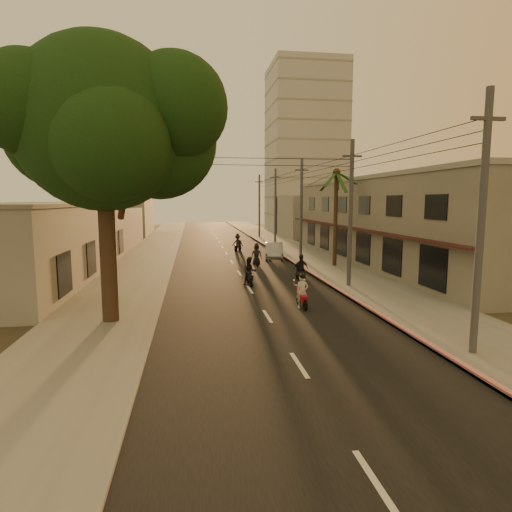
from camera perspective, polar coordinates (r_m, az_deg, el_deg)
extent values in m
plane|color=#383023|center=(18.19, 2.63, -9.73)|extent=(160.00, 160.00, 0.00)
cube|color=black|center=(37.59, -3.23, -0.78)|extent=(10.00, 140.00, 0.02)
cube|color=slate|center=(38.98, 7.81, -0.47)|extent=(5.00, 140.00, 0.12)
cube|color=slate|center=(37.66, -14.67, -0.92)|extent=(5.00, 140.00, 0.12)
cube|color=red|center=(33.57, 6.26, -1.64)|extent=(0.20, 60.00, 0.20)
cube|color=gray|center=(39.16, 17.93, 4.34)|extent=(8.00, 34.00, 7.00)
cube|color=gray|center=(39.16, 18.14, 9.67)|extent=(8.20, 34.20, 0.30)
cube|color=#3A1817|center=(37.48, 11.99, 3.80)|extent=(0.80, 34.00, 0.12)
cube|color=gray|center=(32.95, -27.26, 1.61)|extent=(8.00, 24.00, 5.00)
cube|color=gray|center=(32.82, -27.53, 6.13)|extent=(8.20, 24.20, 0.20)
cube|color=#B7B5B2|center=(76.07, 6.54, 13.89)|extent=(12.00, 12.00, 28.00)
cylinder|color=black|center=(19.54, -19.11, 0.07)|extent=(0.70, 0.70, 6.00)
cylinder|color=black|center=(19.67, -16.95, 8.96)|extent=(1.22, 2.17, 3.04)
cylinder|color=black|center=(19.24, -21.46, 9.41)|extent=(1.31, 1.49, 2.73)
sphere|color=black|center=(19.65, -19.81, 16.19)|extent=(7.20, 7.20, 7.20)
sphere|color=black|center=(20.28, -12.86, 14.72)|extent=(5.20, 5.20, 5.20)
sphere|color=black|center=(20.78, -24.36, 14.63)|extent=(4.80, 4.80, 4.80)
sphere|color=black|center=(17.66, -18.88, 14.31)|extent=(4.60, 4.60, 4.60)
sphere|color=black|center=(18.96, -10.79, 18.98)|extent=(4.40, 4.40, 4.40)
sphere|color=black|center=(19.19, -28.00, 17.51)|extent=(4.00, 4.00, 4.00)
sphere|color=black|center=(22.00, -15.44, 18.27)|extent=(4.40, 4.40, 4.40)
cylinder|color=black|center=(34.99, 10.54, 4.74)|extent=(0.32, 0.32, 7.60)
sphere|color=black|center=(35.03, 10.69, 10.96)|extent=(0.60, 0.60, 0.60)
cylinder|color=#38383A|center=(16.21, 27.80, 3.52)|extent=(0.26, 0.26, 9.00)
cube|color=#38383A|center=(16.40, 28.56, 15.80)|extent=(1.20, 0.12, 0.12)
cylinder|color=#38383A|center=(26.83, 12.49, 5.41)|extent=(0.26, 0.26, 9.00)
cube|color=#38383A|center=(26.95, 12.70, 12.86)|extent=(1.20, 0.12, 0.12)
cylinder|color=#38383A|center=(38.28, 6.05, 6.09)|extent=(0.26, 0.26, 9.00)
cube|color=#38383A|center=(38.36, 6.12, 11.32)|extent=(1.20, 0.12, 0.12)
cylinder|color=#38383A|center=(49.99, 2.59, 6.43)|extent=(0.26, 0.26, 9.00)
cube|color=#38383A|center=(50.05, 2.62, 10.43)|extent=(1.20, 0.12, 0.12)
cylinder|color=#38383A|center=(61.80, 0.45, 6.62)|extent=(0.26, 0.26, 9.00)
cube|color=#38383A|center=(61.86, 0.45, 9.86)|extent=(1.20, 0.12, 0.12)
cube|color=gray|center=(64.48, 7.20, 5.26)|extent=(8.00, 14.00, 6.00)
cube|color=gray|center=(52.24, -20.23, 3.49)|extent=(8.00, 14.00, 4.40)
cube|color=gray|center=(69.89, -17.29, 5.56)|extent=(8.00, 14.00, 7.00)
cylinder|color=black|center=(22.32, 5.69, -5.78)|extent=(0.11, 0.56, 0.56)
cylinder|color=black|center=(21.15, 6.58, -6.53)|extent=(0.11, 0.56, 0.56)
cube|color=maroon|center=(21.60, 6.18, -5.49)|extent=(0.30, 1.11, 0.30)
cube|color=maroon|center=(22.04, 5.84, -4.83)|extent=(0.30, 0.10, 0.60)
cylinder|color=silver|center=(22.08, 5.77, -3.87)|extent=(0.55, 0.05, 0.04)
imported|color=beige|center=(21.54, 6.20, -4.74)|extent=(0.63, 0.42, 1.68)
sphere|color=black|center=(21.38, 6.22, -2.66)|extent=(0.30, 0.30, 0.30)
sphere|color=silver|center=(21.94, 5.08, -3.27)|extent=(0.12, 0.12, 0.12)
sphere|color=silver|center=(22.09, 6.50, -3.22)|extent=(0.12, 0.12, 0.12)
cylinder|color=black|center=(27.92, -1.09, -3.05)|extent=(0.12, 0.58, 0.58)
cylinder|color=black|center=(26.66, -0.65, -3.55)|extent=(0.12, 0.58, 0.58)
cube|color=black|center=(27.16, -0.85, -2.74)|extent=(0.32, 1.15, 0.31)
cube|color=black|center=(27.64, -1.02, -2.24)|extent=(0.31, 0.11, 0.62)
cylinder|color=silver|center=(27.70, -1.07, -1.45)|extent=(0.57, 0.06, 0.04)
imported|color=black|center=(27.11, -0.85, -2.12)|extent=(0.88, 0.71, 1.74)
sphere|color=black|center=(26.99, -0.86, -0.40)|extent=(0.31, 0.31, 0.31)
cylinder|color=black|center=(29.30, 5.55, -2.58)|extent=(0.14, 0.58, 0.58)
cylinder|color=black|center=(28.10, 6.37, -3.03)|extent=(0.14, 0.58, 0.58)
cube|color=black|center=(28.58, 6.01, -2.28)|extent=(0.37, 1.15, 0.31)
cube|color=black|center=(29.04, 5.69, -1.81)|extent=(0.32, 0.12, 0.62)
cylinder|color=silver|center=(29.10, 5.62, -1.07)|extent=(0.57, 0.08, 0.04)
imported|color=black|center=(28.53, 6.02, -1.68)|extent=(1.08, 0.56, 1.74)
sphere|color=black|center=(28.41, 6.04, -0.05)|extent=(0.31, 0.31, 0.31)
cylinder|color=black|center=(35.95, -0.02, -0.68)|extent=(0.15, 0.60, 0.59)
cylinder|color=black|center=(34.64, 0.12, -0.99)|extent=(0.15, 0.60, 0.59)
cube|color=black|center=(35.17, 0.06, -0.39)|extent=(0.39, 1.19, 0.32)
cube|color=black|center=(35.68, 0.00, -0.02)|extent=(0.33, 0.13, 0.64)
cylinder|color=silver|center=(35.76, -0.02, 0.60)|extent=(0.58, 0.09, 0.04)
imported|color=black|center=(35.13, 0.06, 0.11)|extent=(0.96, 0.70, 1.78)
sphere|color=black|center=(35.04, 0.06, 1.47)|extent=(0.32, 0.32, 0.32)
cylinder|color=black|center=(45.74, -2.14, 1.07)|extent=(0.36, 0.59, 0.61)
cylinder|color=black|center=(44.47, -2.71, 0.88)|extent=(0.36, 0.59, 0.61)
cube|color=black|center=(45.00, -2.46, 1.33)|extent=(0.79, 1.21, 0.33)
cube|color=black|center=(45.49, -2.23, 1.61)|extent=(0.34, 0.24, 0.65)
cylinder|color=silver|center=(45.57, -2.18, 2.10)|extent=(0.56, 0.29, 0.04)
imported|color=black|center=(44.96, -2.46, 1.73)|extent=(1.70, 1.59, 1.82)
sphere|color=black|center=(44.89, -2.47, 2.83)|extent=(0.33, 0.33, 0.33)
imported|color=#93959A|center=(39.41, 2.41, 0.69)|extent=(3.05, 5.06, 1.50)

